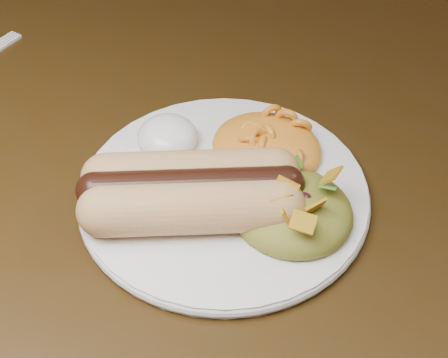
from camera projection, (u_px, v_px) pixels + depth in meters
The scene contains 6 objects.
table at pixel (178, 201), 0.65m from camera, with size 1.60×0.90×0.75m.
plate at pixel (224, 194), 0.52m from camera, with size 0.22×0.22×0.01m, color white.
hotdog at pixel (191, 190), 0.48m from camera, with size 0.12×0.13×0.04m.
mac_and_cheese at pixel (267, 135), 0.53m from camera, with size 0.09×0.08×0.03m, color gold.
sour_cream at pixel (167, 131), 0.54m from camera, with size 0.05×0.05×0.03m, color white.
taco_salad at pixel (293, 203), 0.48m from camera, with size 0.09×0.08×0.04m.
Camera 1 is at (0.28, -0.35, 1.13)m, focal length 55.00 mm.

